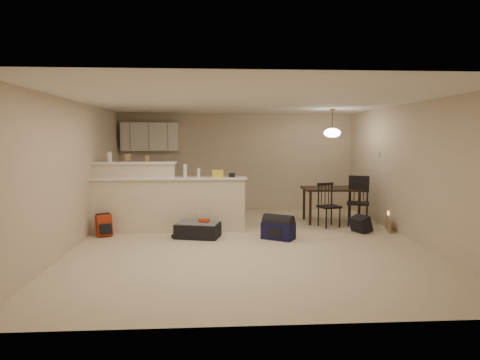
{
  "coord_description": "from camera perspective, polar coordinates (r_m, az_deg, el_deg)",
  "views": [
    {
      "loc": [
        -0.62,
        -7.56,
        1.85
      ],
      "look_at": [
        -0.1,
        0.7,
        1.05
      ],
      "focal_mm": 32.0,
      "sensor_mm": 36.0,
      "label": 1
    }
  ],
  "objects": [
    {
      "name": "navy_duffel",
      "position": [
        7.98,
        5.13,
        -6.74
      ],
      "size": [
        0.66,
        0.57,
        0.32
      ],
      "primitive_type": "cube",
      "rotation": [
        0.0,
        0.0,
        -0.56
      ],
      "color": "#111238",
      "rests_on": "ground"
    },
    {
      "name": "cardboard_sheet",
      "position": [
        9.04,
        19.13,
        -5.66
      ],
      "size": [
        0.08,
        0.38,
        0.29
      ],
      "primitive_type": "cube",
      "rotation": [
        0.0,
        0.0,
        1.42
      ],
      "color": "#906B4A",
      "rests_on": "ground"
    },
    {
      "name": "dining_table",
      "position": [
        9.69,
        12.04,
        -1.56
      ],
      "size": [
        1.24,
        0.83,
        0.77
      ],
      "rotation": [
        0.0,
        0.0,
        -0.01
      ],
      "color": "black",
      "rests_on": "ground"
    },
    {
      "name": "pouch",
      "position": [
        8.5,
        -1.08,
        0.66
      ],
      "size": [
        0.12,
        0.1,
        0.08
      ],
      "primitive_type": "cube",
      "color": "#906B4A",
      "rests_on": "breakfast_bar"
    },
    {
      "name": "thermostat",
      "position": [
        9.81,
        17.99,
        3.21
      ],
      "size": [
        0.02,
        0.12,
        0.12
      ],
      "primitive_type": "cube",
      "color": "beige",
      "rests_on": "room"
    },
    {
      "name": "bottle_b",
      "position": [
        8.5,
        -5.54,
        0.97
      ],
      "size": [
        0.06,
        0.06,
        0.18
      ],
      "primitive_type": "cylinder",
      "color": "silver",
      "rests_on": "breakfast_bar"
    },
    {
      "name": "dining_chair_near",
      "position": [
        9.16,
        11.8,
        -3.33
      ],
      "size": [
        0.5,
        0.49,
        0.92
      ],
      "primitive_type": null,
      "rotation": [
        0.0,
        0.0,
        0.3
      ],
      "color": "black",
      "rests_on": "ground"
    },
    {
      "name": "room",
      "position": [
        7.61,
        1.08,
        1.0
      ],
      "size": [
        7.0,
        7.02,
        2.5
      ],
      "color": "beige",
      "rests_on": "ground"
    },
    {
      "name": "small_box",
      "position": [
        8.79,
        -12.26,
        2.79
      ],
      "size": [
        0.08,
        0.06,
        0.12
      ],
      "primitive_type": "cube",
      "color": "#906B4A",
      "rests_on": "breakfast_bar"
    },
    {
      "name": "bottle_a",
      "position": [
        8.51,
        -7.33,
        1.23
      ],
      "size": [
        0.07,
        0.07,
        0.26
      ],
      "primitive_type": "cylinder",
      "color": "silver",
      "rests_on": "breakfast_bar"
    },
    {
      "name": "dining_chair_far",
      "position": [
        9.44,
        15.49,
        -2.81
      ],
      "size": [
        0.58,
        0.56,
        1.03
      ],
      "primitive_type": null,
      "rotation": [
        0.0,
        0.0,
        -0.36
      ],
      "color": "black",
      "rests_on": "ground"
    },
    {
      "name": "cereal_box",
      "position": [
        8.86,
        -14.76,
        2.88
      ],
      "size": [
        0.1,
        0.07,
        0.16
      ],
      "primitive_type": "cube",
      "color": "#906B4A",
      "rests_on": "breakfast_bar"
    },
    {
      "name": "breakfast_bar",
      "position": [
        8.71,
        -11.08,
        -2.78
      ],
      "size": [
        3.08,
        0.58,
        1.39
      ],
      "color": "beige",
      "rests_on": "ground"
    },
    {
      "name": "bag_lump",
      "position": [
        8.49,
        -2.99,
        0.85
      ],
      "size": [
        0.22,
        0.18,
        0.14
      ],
      "primitive_type": "cube",
      "color": "#906B4A",
      "rests_on": "breakfast_bar"
    },
    {
      "name": "pendant_lamp",
      "position": [
        9.62,
        12.2,
        6.23
      ],
      "size": [
        0.36,
        0.36,
        0.62
      ],
      "color": "brown",
      "rests_on": "room"
    },
    {
      "name": "black_daypack",
      "position": [
        8.84,
        15.8,
        -5.73
      ],
      "size": [
        0.37,
        0.43,
        0.32
      ],
      "primitive_type": "cube",
      "rotation": [
        0.0,
        0.0,
        1.97
      ],
      "color": "black",
      "rests_on": "ground"
    },
    {
      "name": "red_backpack",
      "position": [
        8.57,
        -17.67,
        -5.8
      ],
      "size": [
        0.33,
        0.28,
        0.41
      ],
      "primitive_type": "cube",
      "rotation": [
        0.0,
        0.0,
        0.5
      ],
      "color": "#A72F12",
      "rests_on": "ground"
    },
    {
      "name": "suitcase",
      "position": [
        8.13,
        -5.63,
        -6.7
      ],
      "size": [
        0.9,
        0.69,
        0.27
      ],
      "primitive_type": "cube",
      "rotation": [
        0.0,
        0.0,
        -0.25
      ],
      "color": "black",
      "rests_on": "ground"
    },
    {
      "name": "upper_cabinets",
      "position": [
        11.0,
        -11.92,
        5.66
      ],
      "size": [
        1.4,
        0.34,
        0.7
      ],
      "primitive_type": "cube",
      "color": "white",
      "rests_on": "room"
    },
    {
      "name": "jar",
      "position": [
        8.93,
        -17.01,
        2.97
      ],
      "size": [
        0.1,
        0.1,
        0.2
      ],
      "primitive_type": "cylinder",
      "color": "silver",
      "rests_on": "breakfast_bar"
    },
    {
      "name": "kitchen_counter",
      "position": [
        10.93,
        -10.83,
        -1.94
      ],
      "size": [
        1.8,
        0.6,
        0.9
      ],
      "primitive_type": "cube",
      "color": "white",
      "rests_on": "ground"
    }
  ]
}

